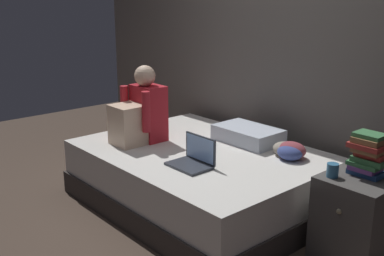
{
  "coord_description": "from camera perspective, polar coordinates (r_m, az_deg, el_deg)",
  "views": [
    {
      "loc": [
        2.47,
        -2.13,
        1.71
      ],
      "look_at": [
        -0.08,
        0.1,
        0.73
      ],
      "focal_mm": 43.47,
      "sensor_mm": 36.0,
      "label": 1
    }
  ],
  "objects": [
    {
      "name": "person_sitting",
      "position": [
        4.0,
        -6.38,
        1.83
      ],
      "size": [
        0.39,
        0.44,
        0.66
      ],
      "color": "#B21E28",
      "rests_on": "bed"
    },
    {
      "name": "wall_back",
      "position": [
        4.16,
        12.47,
        10.74
      ],
      "size": [
        5.6,
        0.1,
        2.7
      ],
      "primitive_type": "cube",
      "color": "#605B56",
      "rests_on": "ground_plane"
    },
    {
      "name": "ground_plane",
      "position": [
        3.68,
        -0.34,
        -11.58
      ],
      "size": [
        8.0,
        8.0,
        0.0
      ],
      "primitive_type": "plane",
      "color": "#47382D"
    },
    {
      "name": "book_stack",
      "position": [
        3.17,
        20.77,
        -3.06
      ],
      "size": [
        0.23,
        0.17,
        0.29
      ],
      "color": "#284C84",
      "rests_on": "nightstand"
    },
    {
      "name": "pillow",
      "position": [
        4.03,
        6.88,
        -0.81
      ],
      "size": [
        0.56,
        0.36,
        0.13
      ],
      "primitive_type": "cube",
      "color": "silver",
      "rests_on": "bed"
    },
    {
      "name": "laptop",
      "position": [
        3.45,
        0.2,
        -3.78
      ],
      "size": [
        0.32,
        0.23,
        0.22
      ],
      "color": "#333842",
      "rests_on": "bed"
    },
    {
      "name": "bed",
      "position": [
        3.9,
        1.08,
        -6.09
      ],
      "size": [
        2.0,
        1.5,
        0.48
      ],
      "color": "#332D2B",
      "rests_on": "ground_plane"
    },
    {
      "name": "nightstand",
      "position": [
        3.29,
        19.47,
        -10.5
      ],
      "size": [
        0.44,
        0.46,
        0.58
      ],
      "color": "#474442",
      "rests_on": "ground_plane"
    },
    {
      "name": "clothes_pile",
      "position": [
        3.69,
        11.84,
        -2.72
      ],
      "size": [
        0.28,
        0.23,
        0.13
      ],
      "color": "#3D4C8E",
      "rests_on": "bed"
    },
    {
      "name": "mug",
      "position": [
        3.12,
        16.87,
        -4.98
      ],
      "size": [
        0.08,
        0.08,
        0.09
      ],
      "primitive_type": "cylinder",
      "color": "teal",
      "rests_on": "nightstand"
    }
  ]
}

